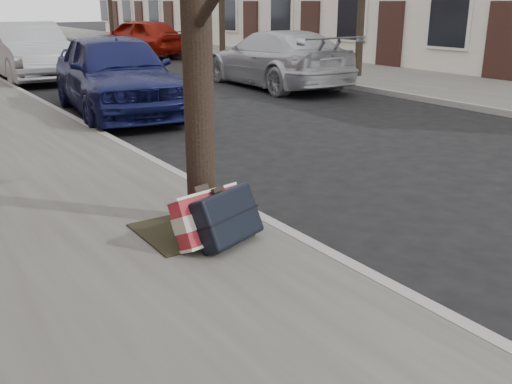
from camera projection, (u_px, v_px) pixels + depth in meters
ground at (440, 238)px, 5.31m from camera, size 120.00×120.00×0.00m
far_sidewalk at (251, 59)px, 21.22m from camera, size 4.00×70.00×0.12m
dirt_patch at (189, 230)px, 5.16m from camera, size 0.85×0.85×0.02m
suitcase_red at (209, 217)px, 4.81m from camera, size 0.66×0.44×0.48m
suitcase_navy at (227, 217)px, 4.80m from camera, size 0.72×0.56×0.49m
car_near_front at (116, 73)px, 10.91m from camera, size 2.41×4.77×1.56m
car_near_mid at (28, 51)px, 15.70m from camera, size 1.70×4.74×1.56m
car_far_front at (276, 59)px, 14.46m from camera, size 2.23×4.97×1.41m
car_far_back at (138, 38)px, 22.19m from camera, size 3.06×4.68×1.48m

